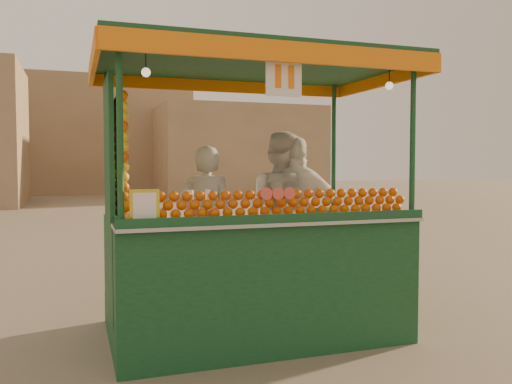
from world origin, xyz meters
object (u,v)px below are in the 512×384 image
object	(u,v)px
vendor_middle	(281,211)
vendor_right	(298,214)
juice_cart	(248,246)
vendor_left	(206,221)

from	to	relation	value
vendor_middle	vendor_right	bearing A→B (deg)	-165.22
juice_cart	vendor_middle	world-z (taller)	juice_cart
juice_cart	vendor_right	xyz separation A→B (m)	(0.72, 0.41, 0.27)
juice_cart	vendor_right	bearing A→B (deg)	29.64
vendor_left	vendor_middle	xyz separation A→B (m)	(0.88, 0.03, 0.08)
vendor_left	vendor_right	bearing A→B (deg)	-160.69
juice_cart	vendor_right	size ratio (longest dim) A/B	1.80
vendor_left	vendor_right	xyz separation A→B (m)	(1.04, -0.07, 0.05)
vendor_right	vendor_middle	bearing A→B (deg)	-5.72
juice_cart	vendor_middle	distance (m)	0.82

